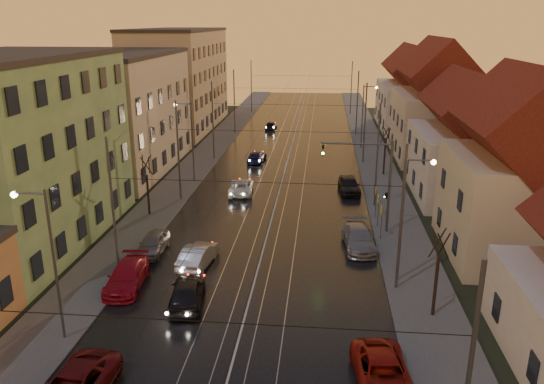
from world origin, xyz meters
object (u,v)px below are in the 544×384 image
(street_lamp_2, at_px, (189,134))
(driving_car_2, at_px, (241,187))
(driving_car_1, at_px, (198,255))
(parked_left_3, at_px, (153,243))
(driving_car_0, at_px, (187,292))
(driving_car_3, at_px, (257,157))
(parked_right_0, at_px, (383,375))
(driving_car_4, at_px, (271,125))
(parked_right_2, at_px, (349,185))
(street_lamp_3, at_px, (365,110))
(street_lamp_1, at_px, (408,208))
(traffic_light_mast, at_px, (377,175))
(street_lamp_0, at_px, (47,251))
(parked_left_2, at_px, (127,276))
(parked_right_1, at_px, (359,238))

(street_lamp_2, bearing_deg, driving_car_2, -31.51)
(driving_car_1, distance_m, parked_left_3, 4.01)
(driving_car_0, xyz_separation_m, driving_car_2, (-0.05, 20.53, -0.11))
(driving_car_3, relative_size, parked_right_0, 0.83)
(driving_car_4, bearing_deg, parked_right_2, 111.39)
(parked_left_3, bearing_deg, driving_car_4, 85.10)
(street_lamp_3, bearing_deg, driving_car_0, -107.45)
(street_lamp_1, distance_m, traffic_light_mast, 8.08)
(street_lamp_0, height_order, parked_right_0, street_lamp_0)
(street_lamp_1, bearing_deg, street_lamp_3, 90.00)
(parked_right_0, height_order, parked_right_2, parked_right_2)
(driving_car_4, relative_size, parked_left_3, 0.90)
(street_lamp_1, relative_size, driving_car_0, 1.77)
(street_lamp_0, xyz_separation_m, driving_car_1, (5.12, 9.04, -4.15))
(street_lamp_1, distance_m, parked_right_0, 11.34)
(street_lamp_1, xyz_separation_m, parked_left_3, (-16.70, 2.78, -4.20))
(driving_car_2, distance_m, parked_right_0, 28.81)
(driving_car_0, bearing_deg, parked_left_2, -30.02)
(street_lamp_0, relative_size, parked_right_0, 1.57)
(street_lamp_2, relative_size, parked_left_2, 1.63)
(street_lamp_0, bearing_deg, street_lamp_3, 67.52)
(parked_right_0, relative_size, parked_right_2, 1.14)
(driving_car_0, relative_size, driving_car_2, 0.95)
(driving_car_2, bearing_deg, street_lamp_0, 71.37)
(parked_left_3, bearing_deg, parked_left_2, -89.93)
(street_lamp_1, distance_m, parked_right_1, 6.93)
(parked_left_2, distance_m, parked_left_3, 5.05)
(parked_left_2, xyz_separation_m, parked_right_0, (14.48, -8.03, -0.00))
(street_lamp_0, distance_m, driving_car_0, 8.07)
(driving_car_0, relative_size, parked_right_1, 0.89)
(driving_car_1, bearing_deg, driving_car_4, -83.51)
(street_lamp_1, height_order, driving_car_3, street_lamp_1)
(street_lamp_0, xyz_separation_m, driving_car_0, (5.65, 4.04, -4.12))
(driving_car_0, distance_m, driving_car_2, 20.53)
(driving_car_2, height_order, parked_left_3, parked_left_3)
(driving_car_0, distance_m, parked_right_1, 13.56)
(driving_car_1, xyz_separation_m, parked_right_2, (10.54, 16.75, 0.03))
(driving_car_1, bearing_deg, parked_left_2, 49.26)
(driving_car_4, bearing_deg, driving_car_1, 91.90)
(street_lamp_2, relative_size, driving_car_3, 1.88)
(traffic_light_mast, xyz_separation_m, parked_left_3, (-15.59, -5.22, -3.91))
(parked_left_2, bearing_deg, parked_left_3, 84.96)
(driving_car_2, bearing_deg, parked_right_2, -178.89)
(street_lamp_1, bearing_deg, driving_car_0, -162.51)
(parked_right_0, bearing_deg, street_lamp_3, 81.86)
(driving_car_4, bearing_deg, street_lamp_2, 81.10)
(street_lamp_0, height_order, parked_left_3, street_lamp_0)
(traffic_light_mast, height_order, driving_car_0, traffic_light_mast)
(street_lamp_1, xyz_separation_m, street_lamp_2, (-18.21, 20.00, 0.00))
(driving_car_2, height_order, parked_right_1, parked_right_1)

